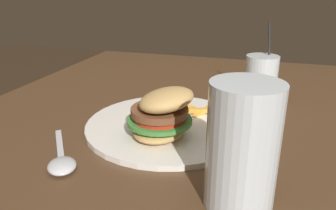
{
  "coord_description": "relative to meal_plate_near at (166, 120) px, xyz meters",
  "views": [
    {
      "loc": [
        0.51,
        0.1,
        1.02
      ],
      "look_at": [
        -0.03,
        -0.06,
        0.8
      ],
      "focal_mm": 35.0,
      "sensor_mm": 36.0,
      "label": 1
    }
  ],
  "objects": [
    {
      "name": "dining_table",
      "position": [
        0.01,
        0.06,
        -0.17
      ],
      "size": [
        1.31,
        1.01,
        0.75
      ],
      "color": "#4C331E",
      "rests_on": "ground_plane"
    },
    {
      "name": "meal_plate_near",
      "position": [
        0.0,
        0.0,
        0.0
      ],
      "size": [
        0.31,
        0.31,
        0.1
      ],
      "color": "white",
      "rests_on": "dining_table"
    },
    {
      "name": "beer_glass",
      "position": [
        0.17,
        0.15,
        0.05
      ],
      "size": [
        0.09,
        0.09,
        0.16
      ],
      "color": "silver",
      "rests_on": "dining_table"
    },
    {
      "name": "juice_glass",
      "position": [
        -0.22,
        0.16,
        0.02
      ],
      "size": [
        0.07,
        0.07,
        0.18
      ],
      "color": "silver",
      "rests_on": "dining_table"
    },
    {
      "name": "spoon",
      "position": [
        0.16,
        -0.11,
        -0.02
      ],
      "size": [
        0.15,
        0.12,
        0.01
      ],
      "rotation": [
        0.0,
        0.0,
        0.64
      ],
      "color": "silver",
      "rests_on": "dining_table"
    }
  ]
}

